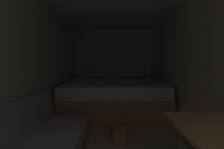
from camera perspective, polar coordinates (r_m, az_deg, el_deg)
The scene contains 6 objects.
ground_plane at distance 2.36m, azimuth 1.31°, elevation -24.22°, with size 6.60×6.60×0.00m, color #A39984.
wall_back at distance 4.39m, azimuth 0.34°, elevation 3.65°, with size 2.38×0.05×2.08m, color beige.
wall_left at distance 2.33m, azimuth -28.54°, elevation 1.61°, with size 0.05×4.60×2.08m, color beige.
wall_right at distance 2.40m, azimuth 30.35°, elevation 1.62°, with size 0.05×4.60×2.08m, color beige.
bed at distance 3.53m, azimuth 0.59°, elevation -8.05°, with size 2.16×1.77×0.85m.
wicker_basket at distance 2.34m, azimuth 3.11°, elevation -21.54°, with size 0.28×0.28×0.22m.
Camera 1 is at (-0.07, -0.18, 1.16)m, focal length 23.80 mm.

